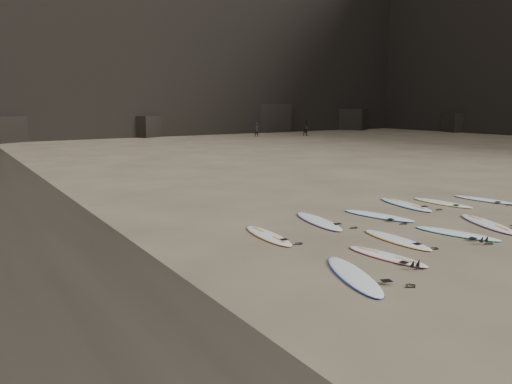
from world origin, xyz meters
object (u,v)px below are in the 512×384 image
surfboard_0 (354,275)px  person_b (307,128)px  surfboard_1 (387,256)px  surfboard_4 (488,224)px  surfboard_9 (442,203)px  person_a (256,130)px  surfboard_6 (318,221)px  surfboard_7 (378,215)px  surfboard_8 (405,204)px  surfboard_5 (268,235)px  surfboard_10 (484,200)px  surfboard_2 (397,239)px  surfboard_3 (456,233)px

surfboard_0 → person_b: (28.37, 37.93, 0.86)m
surfboard_1 → surfboard_4: surfboard_4 is taller
surfboard_9 → person_a: bearing=62.4°
surfboard_6 → surfboard_7: bearing=-0.7°
surfboard_4 → person_b: (21.56, 36.67, 0.86)m
surfboard_4 → person_a: size_ratio=1.74×
surfboard_0 → surfboard_8: 8.43m
surfboard_5 → surfboard_9: (8.17, 0.41, -0.00)m
surfboard_10 → surfboard_2: bearing=-172.8°
surfboard_0 → surfboard_6: 5.07m
surfboard_3 → surfboard_6: 4.09m
surfboard_3 → person_a: person_a is taller
surfboard_8 → surfboard_7: bearing=-150.3°
surfboard_0 → surfboard_1: 1.77m
surfboard_2 → surfboard_4: (3.79, -0.27, 0.00)m
surfboard_1 → surfboard_6: 3.86m
surfboard_6 → surfboard_10: bearing=6.0°
surfboard_10 → surfboard_5: bearing=170.2°
surfboard_6 → person_a: 40.86m
surfboard_4 → person_a: person_a is taller
surfboard_0 → surfboard_3: 5.12m
surfboard_4 → surfboard_6: (-4.23, 3.10, 0.00)m
surfboard_1 → person_a: (21.09, 39.28, 0.73)m
surfboard_3 → surfboard_7: bearing=78.2°
surfboard_7 → surfboard_8: size_ratio=0.93×
surfboard_5 → surfboard_6: 2.40m
surfboard_0 → surfboard_4: 6.93m
surfboard_0 → person_a: size_ratio=1.73×
surfboard_0 → surfboard_2: surfboard_0 is taller
surfboard_4 → surfboard_10: size_ratio=1.14×
surfboard_10 → person_a: 38.27m
surfboard_1 → surfboard_5: surfboard_5 is taller
surfboard_5 → surfboard_6: bearing=19.3°
surfboard_3 → surfboard_9: size_ratio=1.01×
surfboard_4 → surfboard_9: (1.62, 2.93, -0.00)m
surfboard_6 → person_b: person_b is taller
surfboard_10 → surfboard_4: bearing=-154.6°
surfboard_7 → person_b: bearing=40.8°
surfboard_3 → surfboard_8: bearing=45.3°
surfboard_7 → surfboard_8: surfboard_8 is taller
surfboard_3 → surfboard_6: bearing=110.2°
person_a → surfboard_1: bearing=78.7°
surfboard_9 → surfboard_0: bearing=-159.4°
surfboard_4 → person_b: size_ratio=1.49×
surfboard_0 → surfboard_10: surfboard_0 is taller
surfboard_2 → surfboard_7: bearing=56.0°
surfboard_8 → surfboard_1: bearing=-132.6°
surfboard_8 → surfboard_9: bearing=-10.0°
surfboard_3 → person_a: bearing=49.5°
surfboard_2 → surfboard_1: bearing=-143.6°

